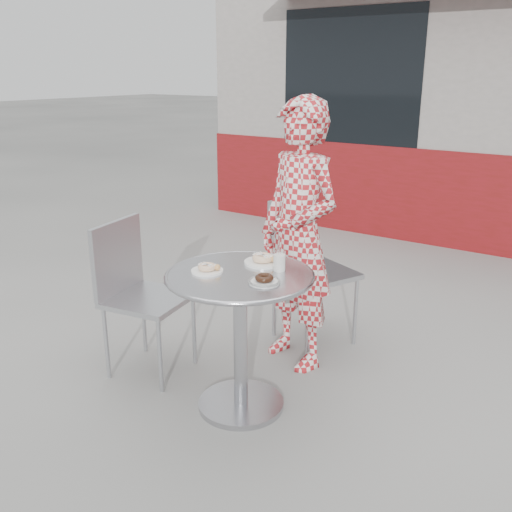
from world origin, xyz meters
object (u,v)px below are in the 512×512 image
Objects in this scene: seated_person at (299,236)px; chair_far at (313,300)px; plate_checker at (264,280)px; chair_left at (149,327)px; bistro_table at (240,308)px; milk_cup at (279,262)px; plate_near at (208,269)px; plate_far at (264,260)px.

chair_far is at bearing 117.94° from seated_person.
chair_left is at bearing 176.14° from plate_checker.
milk_cup is (0.14, 0.15, 0.24)m from bistro_table.
plate_near is 1.55× the size of milk_cup.
milk_cup reaches higher than plate_checker.
plate_near is at bearing 109.55° from chair_far.
chair_far reaches higher than milk_cup.
plate_far is 1.22× the size of plate_near.
milk_cup is (0.13, -0.05, 0.03)m from plate_far.
chair_left reaches higher than plate_far.
bistro_table is at bearing -68.30° from seated_person.
chair_left is (-0.63, -0.91, -0.01)m from chair_far.
bistro_table is 0.84× the size of chair_left.
plate_far is at bearing 58.67° from plate_near.
milk_cup is at bearing 99.78° from plate_checker.
bistro_table is 3.90× the size of plate_far.
chair_left reaches higher than bistro_table.
chair_left is 5.85× the size of plate_checker.
bistro_table is 0.68m from seated_person.
seated_person is at bearing 122.77° from chair_far.
chair_far reaches higher than plate_near.
plate_near is (-0.12, -0.72, -0.02)m from seated_person.
chair_far is at bearing 104.39° from plate_checker.
plate_near is (-0.17, -0.27, -0.00)m from plate_far.
chair_left is 8.71× the size of milk_cup.
milk_cup reaches higher than plate_near.
plate_far reaches higher than plate_checker.
plate_far is (0.72, 0.18, 0.52)m from chair_left.
chair_far reaches higher than chair_left.
plate_near is at bearing -143.11° from milk_cup.
milk_cup is at bearing 129.53° from chair_far.
seated_person is at bearing 106.70° from plate_checker.
chair_far is 0.97m from milk_cup.
seated_person is 8.16× the size of plate_far.
seated_person reaches higher than plate_far.
chair_left is (-0.70, 0.02, -0.31)m from bistro_table.
seated_person is at bearing 95.41° from plate_far.
plate_far reaches higher than plate_near.
plate_checker is at bearing -103.44° from chair_left.
chair_left is at bearing -117.88° from seated_person.
plate_checker is (0.18, -0.04, 0.20)m from bistro_table.
bistro_table is at bearing 25.84° from plate_near.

